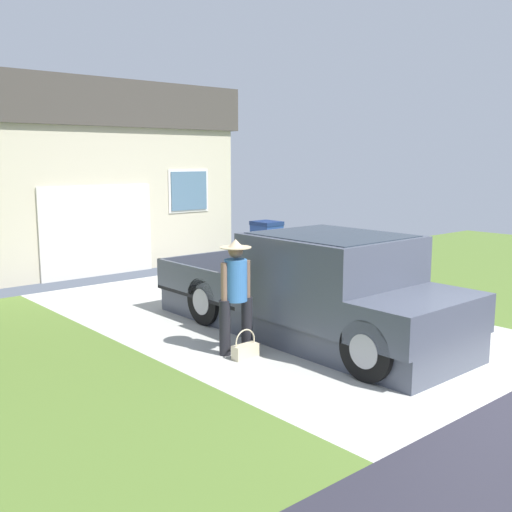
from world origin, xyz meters
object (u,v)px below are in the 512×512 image
at_px(person_with_hat, 236,291).
at_px(wheeled_trash_bin, 267,241).
at_px(pickup_truck, 322,292).
at_px(house_with_garage, 30,175).
at_px(handbag, 245,350).

relative_size(person_with_hat, wheeled_trash_bin, 1.44).
xyz_separation_m(pickup_truck, house_with_garage, (-0.83, 9.58, 1.59)).
bearing_deg(person_with_hat, wheeled_trash_bin, 53.27).
xyz_separation_m(pickup_truck, person_with_hat, (-1.44, 0.33, 0.17)).
relative_size(pickup_truck, wheeled_trash_bin, 4.77).
bearing_deg(pickup_truck, handbag, -2.22).
xyz_separation_m(handbag, wheeled_trash_bin, (5.24, 5.41, 0.49)).
bearing_deg(handbag, person_with_hat, 78.54).
height_order(handbag, wheeled_trash_bin, wheeled_trash_bin).
bearing_deg(house_with_garage, pickup_truck, -85.02).
distance_m(person_with_hat, wheeled_trash_bin, 7.30).
relative_size(person_with_hat, handbag, 3.94).
relative_size(handbag, wheeled_trash_bin, 0.37).
distance_m(pickup_truck, wheeled_trash_bin, 6.62).
height_order(person_with_hat, wheeled_trash_bin, person_with_hat).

